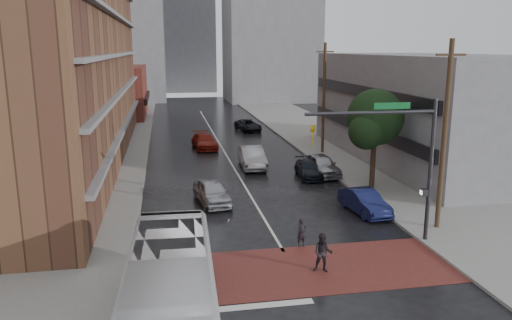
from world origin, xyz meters
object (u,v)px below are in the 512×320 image
object	(u,v)px
car_parked_near	(364,202)
suv_travel	(248,125)
pedestrian_a	(302,233)
car_parked_mid	(309,169)
car_travel_a	(212,192)
car_travel_b	(252,157)
car_parked_far	(322,165)
pedestrian_b	(323,253)
transit_bus	(170,312)
car_travel_c	(204,141)

from	to	relation	value
car_parked_near	suv_travel	bearing A→B (deg)	86.35
suv_travel	car_parked_near	size ratio (longest dim) A/B	1.12
pedestrian_a	car_parked_mid	bearing A→B (deg)	60.78
car_parked_mid	car_travel_a	bearing A→B (deg)	-141.95
car_travel_b	car_parked_near	distance (m)	13.28
suv_travel	pedestrian_a	bearing A→B (deg)	-104.91
pedestrian_a	car_travel_a	size ratio (longest dim) A/B	0.33
car_parked_near	car_parked_far	distance (m)	9.17
pedestrian_b	car_travel_b	bearing A→B (deg)	110.52
car_parked_near	car_parked_far	bearing A→B (deg)	81.13
transit_bus	car_parked_mid	xyz separation A→B (m)	(10.62, 21.11, -1.03)
suv_travel	car_parked_far	bearing A→B (deg)	-94.15
transit_bus	car_travel_c	distance (m)	33.66
car_travel_b	car_parked_near	size ratio (longest dim) A/B	1.22
suv_travel	car_travel_c	bearing A→B (deg)	-131.09
transit_bus	pedestrian_b	size ratio (longest dim) A/B	6.78
pedestrian_b	suv_travel	bearing A→B (deg)	106.85
suv_travel	car_parked_far	xyz separation A→B (m)	(2.11, -21.57, 0.14)
pedestrian_b	car_travel_a	size ratio (longest dim) A/B	0.40
car_travel_a	car_parked_near	xyz separation A→B (m)	(8.65, -3.48, -0.05)
car_travel_c	car_travel_b	bearing A→B (deg)	-75.96
transit_bus	car_parked_mid	bearing A→B (deg)	65.48
car_travel_a	car_parked_mid	bearing A→B (deg)	24.72
pedestrian_b	car_travel_c	distance (m)	28.37
car_parked_near	car_parked_mid	size ratio (longest dim) A/B	0.99
car_parked_near	car_parked_far	size ratio (longest dim) A/B	0.91
car_travel_a	car_parked_near	world-z (taller)	car_travel_a
pedestrian_b	car_travel_a	bearing A→B (deg)	131.16
transit_bus	car_travel_a	bearing A→B (deg)	82.27
car_parked_far	transit_bus	bearing A→B (deg)	-122.14
pedestrian_a	car_travel_a	xyz separation A→B (m)	(-3.67, 7.73, 0.02)
pedestrian_a	car_parked_near	world-z (taller)	pedestrian_a
pedestrian_a	car_travel_a	distance (m)	8.56
pedestrian_b	car_parked_near	size ratio (longest dim) A/B	0.41
suv_travel	car_parked_near	world-z (taller)	car_parked_near
car_travel_b	car_travel_c	size ratio (longest dim) A/B	1.04
pedestrian_b	suv_travel	xyz separation A→B (m)	(3.03, 37.88, -0.22)
car_parked_mid	car_parked_far	distance (m)	1.19
car_travel_c	car_parked_far	size ratio (longest dim) A/B	1.06
pedestrian_a	car_parked_near	distance (m)	6.55
car_travel_c	car_parked_far	world-z (taller)	car_parked_far
car_travel_b	car_parked_near	bearing A→B (deg)	-69.05
car_parked_mid	car_parked_far	size ratio (longest dim) A/B	0.91
car_travel_a	car_travel_b	xyz separation A→B (m)	(4.12, 9.00, 0.11)
pedestrian_a	car_parked_near	bearing A→B (deg)	29.10
pedestrian_a	pedestrian_b	size ratio (longest dim) A/B	0.82
transit_bus	car_travel_a	distance (m)	16.11
pedestrian_a	car_parked_mid	world-z (taller)	pedestrian_a
car_parked_mid	car_travel_b	bearing A→B (deg)	139.13
pedestrian_a	pedestrian_b	world-z (taller)	pedestrian_b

